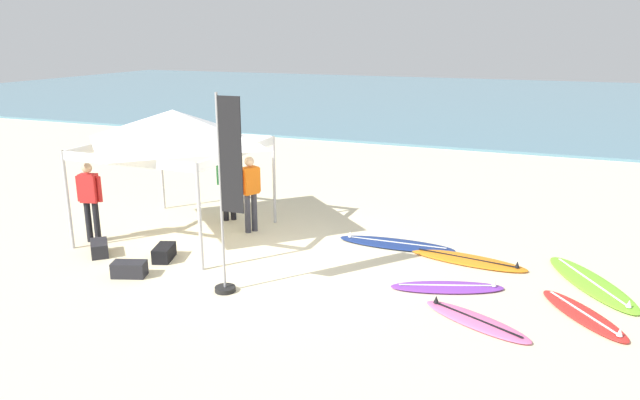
% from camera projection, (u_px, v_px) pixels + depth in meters
% --- Properties ---
extents(ground_plane, '(80.00, 80.00, 0.00)m').
position_uv_depth(ground_plane, '(281.00, 256.00, 11.90)').
color(ground_plane, beige).
extents(sea, '(80.00, 36.00, 0.10)m').
position_uv_depth(sea, '(480.00, 99.00, 39.17)').
color(sea, '#568499').
rests_on(sea, ground).
extents(canopy_tent, '(3.24, 3.24, 2.75)m').
position_uv_depth(canopy_tent, '(174.00, 127.00, 12.50)').
color(canopy_tent, '#B7B7BC').
rests_on(canopy_tent, ground).
extents(surfboard_orange, '(2.39, 0.96, 0.19)m').
position_uv_depth(surfboard_orange, '(467.00, 260.00, 11.59)').
color(surfboard_orange, orange).
rests_on(surfboard_orange, ground).
extents(surfboard_pink, '(1.89, 1.29, 0.19)m').
position_uv_depth(surfboard_pink, '(475.00, 321.00, 9.14)').
color(surfboard_pink, pink).
rests_on(surfboard_pink, ground).
extents(surfboard_lime, '(1.86, 2.54, 0.19)m').
position_uv_depth(surfboard_lime, '(591.00, 283.00, 10.51)').
color(surfboard_lime, '#7AD12D').
rests_on(surfboard_lime, ground).
extents(surfboard_navy, '(2.48, 0.72, 0.19)m').
position_uv_depth(surfboard_navy, '(396.00, 244.00, 12.45)').
color(surfboard_navy, navy).
rests_on(surfboard_navy, ground).
extents(surfboard_red, '(1.55, 1.80, 0.19)m').
position_uv_depth(surfboard_red, '(583.00, 315.00, 9.33)').
color(surfboard_red, red).
rests_on(surfboard_red, ground).
extents(surfboard_purple, '(2.03, 1.17, 0.19)m').
position_uv_depth(surfboard_purple, '(448.00, 287.00, 10.34)').
color(surfboard_purple, purple).
rests_on(surfboard_purple, ground).
extents(person_green, '(0.42, 0.41, 1.71)m').
position_uv_depth(person_green, '(228.00, 180.00, 13.90)').
color(person_green, black).
rests_on(person_green, ground).
extents(person_red, '(0.53, 0.31, 1.71)m').
position_uv_depth(person_red, '(90.00, 197.00, 12.44)').
color(person_red, black).
rests_on(person_red, ground).
extents(person_orange, '(0.36, 0.50, 1.71)m').
position_uv_depth(person_orange, '(250.00, 189.00, 13.07)').
color(person_orange, '#383842').
rests_on(person_orange, ground).
extents(banner_flag, '(0.60, 0.36, 3.40)m').
position_uv_depth(banner_flag, '(227.00, 204.00, 9.80)').
color(banner_flag, '#99999E').
rests_on(banner_flag, ground).
extents(gear_bag_near_tent, '(0.67, 0.50, 0.28)m').
position_uv_depth(gear_bag_near_tent, '(129.00, 269.00, 10.85)').
color(gear_bag_near_tent, '#232328').
rests_on(gear_bag_near_tent, ground).
extents(gear_bag_by_pole, '(0.64, 0.66, 0.28)m').
position_uv_depth(gear_bag_by_pole, '(99.00, 248.00, 11.90)').
color(gear_bag_by_pole, '#232328').
rests_on(gear_bag_by_pole, ground).
extents(gear_bag_on_sand, '(0.50, 0.67, 0.28)m').
position_uv_depth(gear_bag_on_sand, '(164.00, 253.00, 11.66)').
color(gear_bag_on_sand, black).
rests_on(gear_bag_on_sand, ground).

